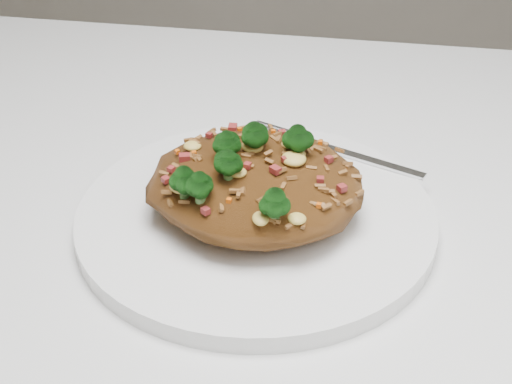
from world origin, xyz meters
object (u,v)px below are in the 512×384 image
at_px(dining_table, 176,315).
at_px(plate, 256,216).
at_px(fried_rice, 255,175).
at_px(fork, 342,152).

distance_m(dining_table, plate, 0.12).
bearing_deg(plate, fried_rice, -111.34).
xyz_separation_m(plate, fried_rice, (-0.00, -0.00, 0.04)).
relative_size(fried_rice, fork, 1.01).
bearing_deg(dining_table, fork, 41.35).
height_order(plate, fried_rice, fried_rice).
xyz_separation_m(dining_table, plate, (0.06, 0.01, 0.10)).
relative_size(dining_table, fried_rice, 7.64).
bearing_deg(fork, plate, -99.63).
relative_size(dining_table, plate, 4.51).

